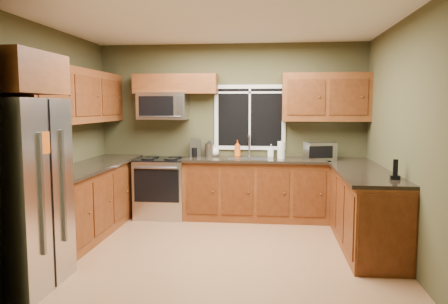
% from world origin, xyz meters
% --- Properties ---
extents(floor, '(4.20, 4.20, 0.00)m').
position_xyz_m(floor, '(0.00, 0.00, 0.00)').
color(floor, '#976842').
rests_on(floor, ground).
extents(ceiling, '(4.20, 4.20, 0.00)m').
position_xyz_m(ceiling, '(0.00, 0.00, 2.70)').
color(ceiling, white).
rests_on(ceiling, back_wall).
extents(back_wall, '(4.20, 0.00, 4.20)m').
position_xyz_m(back_wall, '(0.00, 1.80, 1.35)').
color(back_wall, '#424025').
rests_on(back_wall, ground).
extents(front_wall, '(4.20, 0.00, 4.20)m').
position_xyz_m(front_wall, '(0.00, -1.80, 1.35)').
color(front_wall, '#424025').
rests_on(front_wall, ground).
extents(left_wall, '(0.00, 3.60, 3.60)m').
position_xyz_m(left_wall, '(-2.10, 0.00, 1.35)').
color(left_wall, '#424025').
rests_on(left_wall, ground).
extents(right_wall, '(0.00, 3.60, 3.60)m').
position_xyz_m(right_wall, '(2.10, 0.00, 1.35)').
color(right_wall, '#424025').
rests_on(right_wall, ground).
extents(window, '(1.12, 0.03, 1.02)m').
position_xyz_m(window, '(0.30, 1.78, 1.55)').
color(window, white).
rests_on(window, back_wall).
extents(base_cabinets_left, '(0.60, 2.65, 0.90)m').
position_xyz_m(base_cabinets_left, '(-1.80, 0.48, 0.45)').
color(base_cabinets_left, brown).
rests_on(base_cabinets_left, ground).
extents(countertop_left, '(0.65, 2.65, 0.04)m').
position_xyz_m(countertop_left, '(-1.78, 0.48, 0.92)').
color(countertop_left, black).
rests_on(countertop_left, base_cabinets_left).
extents(base_cabinets_back, '(2.17, 0.60, 0.90)m').
position_xyz_m(base_cabinets_back, '(0.42, 1.50, 0.45)').
color(base_cabinets_back, brown).
rests_on(base_cabinets_back, ground).
extents(countertop_back, '(2.17, 0.65, 0.04)m').
position_xyz_m(countertop_back, '(0.42, 1.48, 0.92)').
color(countertop_back, black).
rests_on(countertop_back, base_cabinets_back).
extents(base_cabinets_peninsula, '(0.60, 2.52, 0.90)m').
position_xyz_m(base_cabinets_peninsula, '(1.80, 0.54, 0.45)').
color(base_cabinets_peninsula, brown).
rests_on(base_cabinets_peninsula, ground).
extents(countertop_peninsula, '(0.65, 2.50, 0.04)m').
position_xyz_m(countertop_peninsula, '(1.78, 0.55, 0.92)').
color(countertop_peninsula, black).
rests_on(countertop_peninsula, base_cabinets_peninsula).
extents(upper_cabinets_left, '(0.33, 2.65, 0.72)m').
position_xyz_m(upper_cabinets_left, '(-1.94, 0.48, 1.86)').
color(upper_cabinets_left, brown).
rests_on(upper_cabinets_left, left_wall).
extents(upper_cabinets_back_left, '(1.30, 0.33, 0.30)m').
position_xyz_m(upper_cabinets_back_left, '(-0.85, 1.64, 2.07)').
color(upper_cabinets_back_left, brown).
rests_on(upper_cabinets_back_left, back_wall).
extents(upper_cabinets_back_right, '(1.30, 0.33, 0.72)m').
position_xyz_m(upper_cabinets_back_right, '(1.45, 1.64, 1.86)').
color(upper_cabinets_back_right, brown).
rests_on(upper_cabinets_back_right, back_wall).
extents(upper_cabinet_over_fridge, '(0.72, 0.90, 0.38)m').
position_xyz_m(upper_cabinet_over_fridge, '(-1.74, -1.30, 2.03)').
color(upper_cabinet_over_fridge, brown).
rests_on(upper_cabinet_over_fridge, left_wall).
extents(refrigerator, '(0.74, 0.90, 1.80)m').
position_xyz_m(refrigerator, '(-1.74, -1.30, 0.90)').
color(refrigerator, '#B7B7BC').
rests_on(refrigerator, ground).
extents(range, '(0.76, 0.69, 0.94)m').
position_xyz_m(range, '(-1.05, 1.47, 0.47)').
color(range, '#B7B7BC').
rests_on(range, ground).
extents(microwave, '(0.76, 0.41, 0.42)m').
position_xyz_m(microwave, '(-1.05, 1.61, 1.73)').
color(microwave, '#B7B7BC').
rests_on(microwave, back_wall).
extents(sink, '(0.60, 0.42, 0.36)m').
position_xyz_m(sink, '(0.30, 1.49, 0.95)').
color(sink, slate).
rests_on(sink, countertop_back).
extents(toaster_oven, '(0.48, 0.42, 0.26)m').
position_xyz_m(toaster_oven, '(1.35, 1.40, 1.07)').
color(toaster_oven, '#B7B7BC').
rests_on(toaster_oven, countertop_back).
extents(coffee_maker, '(0.20, 0.25, 0.28)m').
position_xyz_m(coffee_maker, '(-0.55, 1.61, 1.07)').
color(coffee_maker, slate).
rests_on(coffee_maker, countertop_back).
extents(kettle, '(0.17, 0.17, 0.26)m').
position_xyz_m(kettle, '(-0.33, 1.65, 1.06)').
color(kettle, '#B7B7BC').
rests_on(kettle, countertop_back).
extents(paper_towel_roll, '(0.11, 0.11, 0.29)m').
position_xyz_m(paper_towel_roll, '(0.79, 1.48, 1.07)').
color(paper_towel_roll, white).
rests_on(paper_towel_roll, countertop_back).
extents(soap_bottle_a, '(0.11, 0.11, 0.26)m').
position_xyz_m(soap_bottle_a, '(0.12, 1.62, 1.07)').
color(soap_bottle_a, '#D85A14').
rests_on(soap_bottle_a, countertop_back).
extents(soap_bottle_b, '(0.10, 0.10, 0.20)m').
position_xyz_m(soap_bottle_b, '(0.64, 1.70, 1.04)').
color(soap_bottle_b, white).
rests_on(soap_bottle_b, countertop_back).
extents(soap_bottle_c, '(0.15, 0.15, 0.19)m').
position_xyz_m(soap_bottle_c, '(-0.25, 1.70, 1.03)').
color(soap_bottle_c, white).
rests_on(soap_bottle_c, countertop_back).
extents(cordless_phone, '(0.11, 0.11, 0.22)m').
position_xyz_m(cordless_phone, '(1.98, -0.26, 1.01)').
color(cordless_phone, black).
rests_on(cordless_phone, countertop_peninsula).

